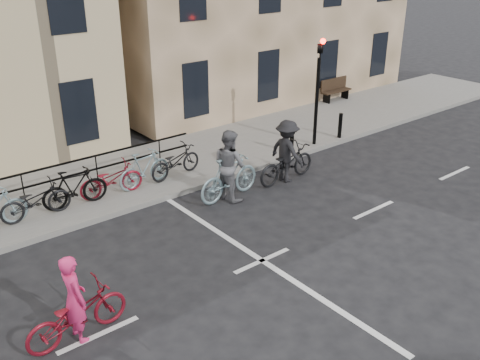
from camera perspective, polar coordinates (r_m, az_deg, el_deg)
ground at (r=12.30m, az=2.37°, el=-8.60°), size 120.00×120.00×0.00m
traffic_light at (r=18.29m, az=8.34°, el=10.63°), size 0.18×0.30×3.90m
bollard_east at (r=17.92m, az=5.55°, el=4.30°), size 0.14×0.14×0.90m
bollard_west at (r=19.60m, az=10.63°, el=5.74°), size 0.14×0.14×0.90m
bench at (r=24.38m, az=10.10°, el=9.58°), size 1.60×0.41×0.97m
parked_bikes at (r=14.56m, az=-21.06°, el=-1.95°), size 10.40×1.23×1.05m
cyclist_pink at (r=10.28m, az=-17.07°, el=-13.15°), size 1.98×0.79×1.73m
cyclist_grey at (r=14.82m, az=-1.15°, el=0.95°), size 2.12×1.03×2.01m
cyclist_dark at (r=16.00m, az=5.00°, el=2.41°), size 2.17×1.26×1.90m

